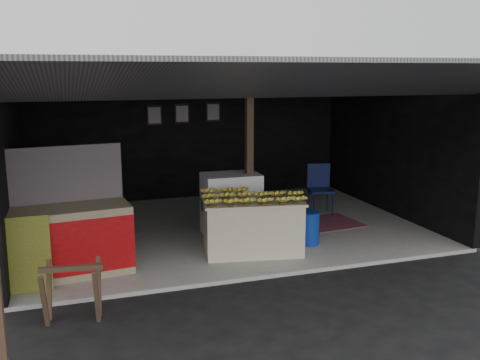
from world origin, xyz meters
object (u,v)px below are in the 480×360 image
object	(u,v)px
banana_table	(252,225)
plastic_chair	(320,184)
white_crate	(231,204)
neighbor_stall	(67,237)
sawhorse	(72,287)
water_barrel	(308,229)

from	to	relation	value
banana_table	plastic_chair	bearing A→B (deg)	50.74
white_crate	neighbor_stall	bearing A→B (deg)	-157.92
sawhorse	water_barrel	world-z (taller)	sawhorse
banana_table	plastic_chair	xyz separation A→B (m)	(2.04, 1.75, 0.16)
banana_table	sawhorse	size ratio (longest dim) A/B	2.34
banana_table	neighbor_stall	world-z (taller)	neighbor_stall
neighbor_stall	sawhorse	world-z (taller)	neighbor_stall
banana_table	water_barrel	world-z (taller)	banana_table
neighbor_stall	water_barrel	size ratio (longest dim) A/B	3.45
white_crate	sawhorse	xyz separation A→B (m)	(-2.68, -2.48, -0.16)
white_crate	neighbor_stall	world-z (taller)	neighbor_stall
sawhorse	banana_table	bearing A→B (deg)	36.96
water_barrel	plastic_chair	distance (m)	2.02
water_barrel	sawhorse	bearing A→B (deg)	-157.04
white_crate	neighbor_stall	size ratio (longest dim) A/B	0.60
banana_table	sawhorse	bearing A→B (deg)	-140.80
water_barrel	plastic_chair	xyz separation A→B (m)	(1.04, 1.70, 0.32)
banana_table	white_crate	xyz separation A→B (m)	(-0.04, 0.96, 0.11)
banana_table	water_barrel	xyz separation A→B (m)	(0.99, 0.06, -0.17)
sawhorse	plastic_chair	xyz separation A→B (m)	(4.76, 3.27, 0.21)
water_barrel	plastic_chair	size ratio (longest dim) A/B	0.52
white_crate	plastic_chair	size ratio (longest dim) A/B	1.09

